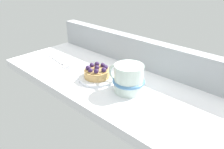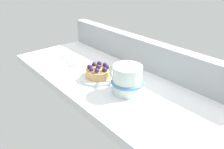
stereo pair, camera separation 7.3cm
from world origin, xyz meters
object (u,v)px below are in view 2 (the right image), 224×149
at_px(raspberry_tart, 98,71).
at_px(dessert_fork, 65,60).
at_px(dessert_plate, 99,77).
at_px(coffee_mug, 127,79).

xyz_separation_m(raspberry_tart, dessert_fork, (-0.22, -0.01, -0.02)).
height_order(dessert_plate, coffee_mug, coffee_mug).
height_order(raspberry_tart, dessert_fork, raspberry_tart).
xyz_separation_m(dessert_plate, raspberry_tart, (-0.00, -0.00, 0.02)).
bearing_deg(coffee_mug, dessert_fork, -176.99).
xyz_separation_m(dessert_plate, coffee_mug, (0.13, 0.01, 0.04)).
bearing_deg(coffee_mug, dessert_plate, -174.39).
height_order(coffee_mug, dessert_fork, coffee_mug).
bearing_deg(dessert_plate, raspberry_tart, -178.79).
bearing_deg(raspberry_tart, coffee_mug, 5.61).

